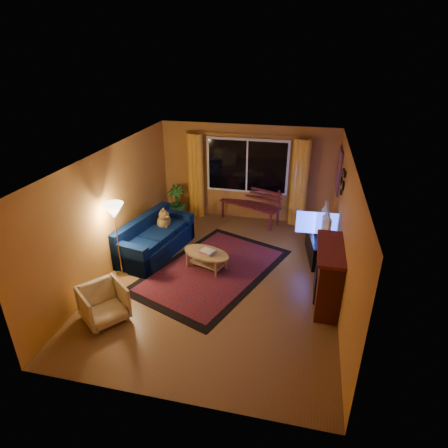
% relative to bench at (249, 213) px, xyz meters
% --- Properties ---
extents(floor, '(4.50, 6.00, 0.02)m').
position_rel_bench_xyz_m(floor, '(-0.13, -2.75, -0.25)').
color(floor, brown).
rests_on(floor, ground).
extents(ceiling, '(4.50, 6.00, 0.02)m').
position_rel_bench_xyz_m(ceiling, '(-0.13, -2.75, 2.27)').
color(ceiling, white).
rests_on(ceiling, ground).
extents(wall_back, '(4.50, 0.02, 2.50)m').
position_rel_bench_xyz_m(wall_back, '(-0.13, 0.26, 1.01)').
color(wall_back, '#BE7B32').
rests_on(wall_back, ground).
extents(wall_left, '(0.02, 6.00, 2.50)m').
position_rel_bench_xyz_m(wall_left, '(-2.39, -2.75, 1.01)').
color(wall_left, '#BE7B32').
rests_on(wall_left, ground).
extents(wall_right, '(0.02, 6.00, 2.50)m').
position_rel_bench_xyz_m(wall_right, '(2.13, -2.75, 1.01)').
color(wall_right, '#BE7B32').
rests_on(wall_right, ground).
extents(window, '(2.00, 0.02, 1.30)m').
position_rel_bench_xyz_m(window, '(-0.13, 0.19, 1.21)').
color(window, black).
rests_on(window, wall_back).
extents(curtain_rod, '(3.20, 0.03, 0.03)m').
position_rel_bench_xyz_m(curtain_rod, '(-0.13, 0.15, 2.01)').
color(curtain_rod, '#BF8C3F').
rests_on(curtain_rod, wall_back).
extents(curtain_left, '(0.36, 0.36, 2.24)m').
position_rel_bench_xyz_m(curtain_left, '(-1.48, 0.13, 0.88)').
color(curtain_left, gold).
rests_on(curtain_left, ground).
extents(curtain_right, '(0.36, 0.36, 2.24)m').
position_rel_bench_xyz_m(curtain_right, '(1.22, 0.13, 0.88)').
color(curtain_right, gold).
rests_on(curtain_right, ground).
extents(bench, '(1.68, 1.04, 0.49)m').
position_rel_bench_xyz_m(bench, '(0.00, 0.00, 0.00)').
color(bench, '#4F181D').
rests_on(bench, ground).
extents(potted_plant, '(0.65, 0.65, 0.90)m').
position_rel_bench_xyz_m(potted_plant, '(-1.98, -0.18, 0.21)').
color(potted_plant, '#235B1E').
rests_on(potted_plant, ground).
extents(sofa, '(1.27, 2.15, 0.81)m').
position_rel_bench_xyz_m(sofa, '(-1.78, -2.12, 0.16)').
color(sofa, '#041235').
rests_on(sofa, ground).
extents(dog, '(0.40, 0.51, 0.50)m').
position_rel_bench_xyz_m(dog, '(-1.73, -1.67, 0.41)').
color(dog, brown).
rests_on(dog, sofa).
extents(armchair, '(0.93, 0.94, 0.71)m').
position_rel_bench_xyz_m(armchair, '(-1.76, -4.44, 0.11)').
color(armchair, beige).
rests_on(armchair, ground).
extents(floor_lamp, '(0.30, 0.30, 1.57)m').
position_rel_bench_xyz_m(floor_lamp, '(-2.13, -3.09, 0.54)').
color(floor_lamp, '#BF8C3F').
rests_on(floor_lamp, ground).
extents(rug, '(3.12, 3.80, 0.02)m').
position_rel_bench_xyz_m(rug, '(-0.35, -2.55, -0.23)').
color(rug, maroon).
rests_on(rug, ground).
extents(coffee_table, '(1.34, 1.34, 0.38)m').
position_rel_bench_xyz_m(coffee_table, '(-0.50, -2.50, -0.05)').
color(coffee_table, '#A88A52').
rests_on(coffee_table, ground).
extents(tv_console, '(0.58, 1.30, 0.52)m').
position_rel_bench_xyz_m(tv_console, '(1.78, -1.52, 0.02)').
color(tv_console, black).
rests_on(tv_console, ground).
extents(television, '(0.19, 1.09, 0.62)m').
position_rel_bench_xyz_m(television, '(1.78, -1.52, 0.59)').
color(television, black).
rests_on(television, tv_console).
extents(fireplace, '(0.40, 1.20, 1.10)m').
position_rel_bench_xyz_m(fireplace, '(1.92, -3.15, 0.31)').
color(fireplace, maroon).
rests_on(fireplace, ground).
extents(mirror_cluster, '(0.06, 0.60, 0.56)m').
position_rel_bench_xyz_m(mirror_cluster, '(2.08, -1.45, 1.56)').
color(mirror_cluster, black).
rests_on(mirror_cluster, wall_right).
extents(painting, '(0.04, 0.76, 0.96)m').
position_rel_bench_xyz_m(painting, '(2.09, -0.30, 1.41)').
color(painting, '#D74613').
rests_on(painting, wall_right).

